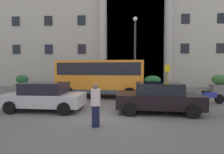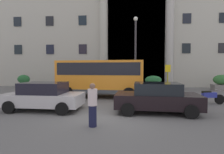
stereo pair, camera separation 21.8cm
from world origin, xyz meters
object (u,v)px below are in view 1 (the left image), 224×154
(parked_compact_extra, at_px, (158,97))
(motorcycle_far_end, at_px, (208,97))
(hedge_planter_entrance_left, at_px, (153,83))
(lamppost_plaza_centre, at_px, (135,48))
(parked_coupe_end, at_px, (45,96))
(pedestrian_man_red_shirt, at_px, (96,105))
(hedge_planter_west, at_px, (220,83))
(orange_minibus, at_px, (101,75))
(hedge_planter_far_east, at_px, (22,82))
(bus_stop_sign, at_px, (167,76))
(motorcycle_near_kerb, at_px, (150,96))

(parked_compact_extra, xyz_separation_m, motorcycle_far_end, (3.53, 2.25, -0.30))
(hedge_planter_entrance_left, xyz_separation_m, motorcycle_far_end, (2.16, -7.37, -0.24))
(parked_compact_extra, distance_m, lamppost_plaza_centre, 8.83)
(parked_compact_extra, bearing_deg, lamppost_plaza_centre, 98.56)
(parked_coupe_end, bearing_deg, pedestrian_man_red_shirt, -36.29)
(hedge_planter_west, height_order, parked_coupe_end, hedge_planter_west)
(parked_compact_extra, relative_size, lamppost_plaza_centre, 0.60)
(orange_minibus, bearing_deg, hedge_planter_far_east, 155.47)
(orange_minibus, xyz_separation_m, bus_stop_sign, (5.37, 1.40, -0.11))
(orange_minibus, bearing_deg, lamppost_plaza_centre, 56.05)
(pedestrian_man_red_shirt, bearing_deg, motorcycle_near_kerb, -79.91)
(hedge_planter_far_east, bearing_deg, motorcycle_near_kerb, -31.21)
(hedge_planter_west, xyz_separation_m, parked_coupe_end, (-13.86, -9.35, -0.01))
(orange_minibus, distance_m, hedge_planter_west, 12.43)
(hedge_planter_west, xyz_separation_m, lamppost_plaza_centre, (-8.60, -1.32, 3.38))
(hedge_planter_west, xyz_separation_m, hedge_planter_far_east, (-20.77, 0.55, -0.04))
(pedestrian_man_red_shirt, relative_size, lamppost_plaza_centre, 0.23)
(motorcycle_near_kerb, bearing_deg, parked_compact_extra, -72.44)
(pedestrian_man_red_shirt, bearing_deg, hedge_planter_entrance_left, -68.61)
(hedge_planter_west, height_order, lamppost_plaza_centre, lamppost_plaza_centre)
(parked_coupe_end, bearing_deg, parked_compact_extra, 1.86)
(parked_coupe_end, relative_size, motorcycle_near_kerb, 1.99)
(orange_minibus, xyz_separation_m, motorcycle_near_kerb, (3.35, -2.34, -1.20))
(hedge_planter_entrance_left, distance_m, parked_coupe_end, 11.94)
(hedge_planter_far_east, bearing_deg, hedge_planter_entrance_left, -1.53)
(parked_coupe_end, bearing_deg, lamppost_plaza_centre, 59.62)
(hedge_planter_west, bearing_deg, parked_compact_extra, -130.32)
(hedge_planter_entrance_left, relative_size, parked_coupe_end, 0.43)
(hedge_planter_far_east, xyz_separation_m, motorcycle_near_kerb, (12.69, -7.69, -0.26))
(hedge_planter_entrance_left, height_order, parked_coupe_end, parked_coupe_end)
(hedge_planter_far_east, distance_m, hedge_planter_entrance_left, 14.11)
(lamppost_plaza_centre, bearing_deg, bus_stop_sign, -39.25)
(hedge_planter_entrance_left, bearing_deg, hedge_planter_west, -1.50)
(parked_coupe_end, bearing_deg, motorcycle_near_kerb, 23.79)
(hedge_planter_entrance_left, bearing_deg, motorcycle_far_end, -73.65)
(motorcycle_far_end, bearing_deg, hedge_planter_entrance_left, 98.95)
(orange_minibus, relative_size, motorcycle_far_end, 3.39)
(hedge_planter_far_east, xyz_separation_m, lamppost_plaza_centre, (12.17, -1.87, 3.42))
(orange_minibus, xyz_separation_m, hedge_planter_west, (11.43, 4.79, -0.90))
(hedge_planter_west, bearing_deg, orange_minibus, -157.25)
(bus_stop_sign, bearing_deg, motorcycle_near_kerb, -118.35)
(orange_minibus, distance_m, motorcycle_near_kerb, 4.26)
(hedge_planter_far_east, relative_size, hedge_planter_entrance_left, 0.84)
(motorcycle_far_end, bearing_deg, motorcycle_near_kerb, 171.62)
(orange_minibus, xyz_separation_m, lamppost_plaza_centre, (2.83, 3.47, 2.48))
(bus_stop_sign, bearing_deg, hedge_planter_west, 29.26)
(orange_minibus, xyz_separation_m, pedestrian_man_red_shirt, (0.60, -7.02, -0.83))
(hedge_planter_west, xyz_separation_m, motorcycle_far_end, (-4.50, -7.20, -0.30))
(hedge_planter_west, height_order, hedge_planter_entrance_left, hedge_planter_west)
(bus_stop_sign, height_order, hedge_planter_west, bus_stop_sign)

